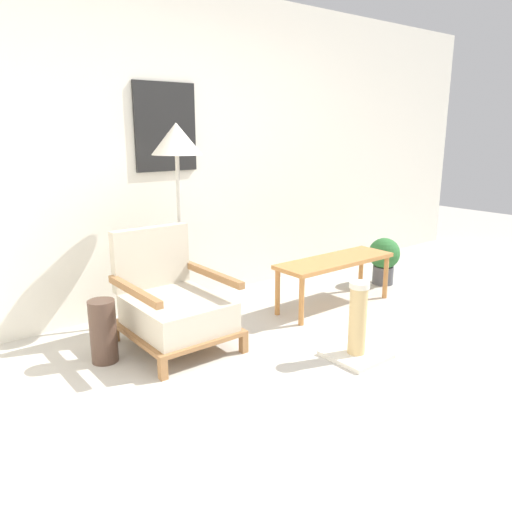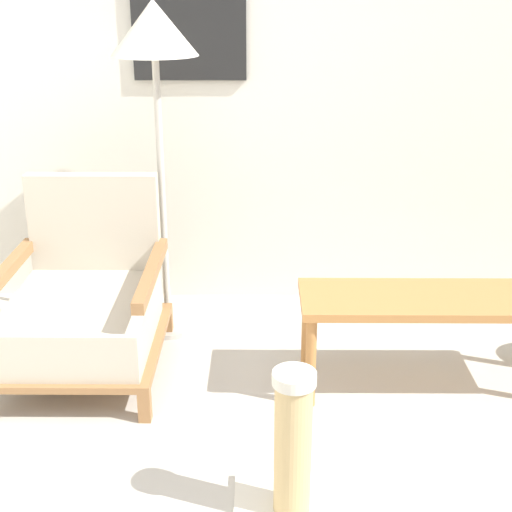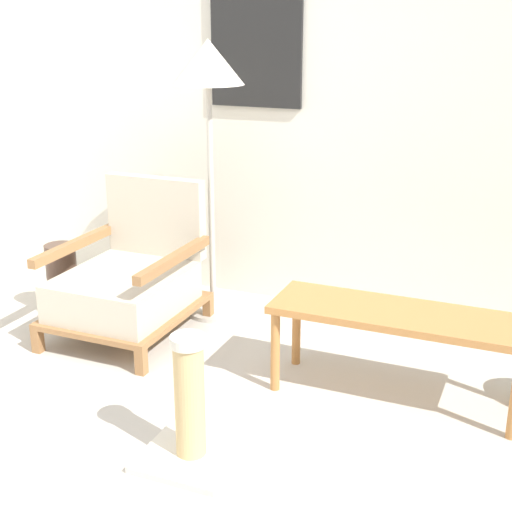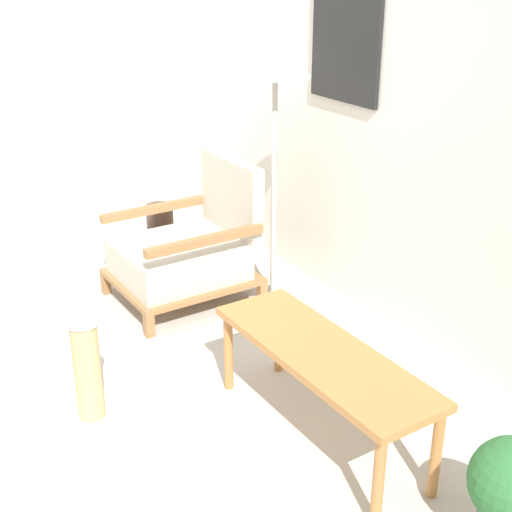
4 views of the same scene
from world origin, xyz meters
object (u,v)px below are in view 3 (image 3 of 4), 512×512
Objects in this scene: coffee_table at (398,322)px; vase at (62,280)px; floor_lamp at (209,82)px; armchair at (130,280)px; scratching_post at (190,417)px.

coffee_table is 2.65× the size of vase.
floor_lamp is at bearing 155.07° from coffee_table.
scratching_post is (0.89, -0.96, -0.12)m from armchair.
floor_lamp reaches higher than vase.
armchair reaches higher than coffee_table.
armchair is at bearing 174.14° from coffee_table.
floor_lamp is at bearing 112.76° from scratching_post.
vase is (-0.82, -0.35, -1.14)m from floor_lamp.
floor_lamp is 3.64× the size of vase.
coffee_table and vase have the same top height.
armchair is 1.16m from floor_lamp.
armchair is at bearing -127.29° from floor_lamp.
vase is at bearing 143.78° from scratching_post.
armchair is at bearing -6.23° from vase.
floor_lamp is (0.31, 0.41, 1.05)m from armchair.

